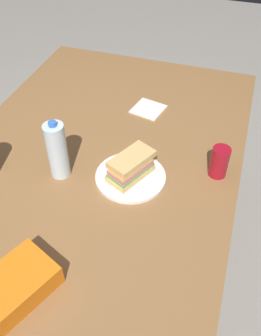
{
  "coord_description": "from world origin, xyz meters",
  "views": [
    {
      "loc": [
        -0.97,
        -0.46,
        1.69
      ],
      "look_at": [
        -0.06,
        -0.16,
        0.77
      ],
      "focal_mm": 39.35,
      "sensor_mm": 36.0,
      "label": 1
    }
  ],
  "objects_px": {
    "water_bottle_tall": "(57,151)",
    "soda_can_red": "(219,162)",
    "chip_bag": "(13,287)",
    "dining_table": "(97,172)",
    "sandwich": "(131,167)",
    "paper_plate": "(131,177)"
  },
  "relations": [
    {
      "from": "water_bottle_tall",
      "to": "soda_can_red",
      "type": "bearing_deg",
      "value": -72.52
    },
    {
      "from": "chip_bag",
      "to": "water_bottle_tall",
      "type": "distance_m",
      "value": 0.49
    },
    {
      "from": "water_bottle_tall",
      "to": "dining_table",
      "type": "bearing_deg",
      "value": -37.13
    },
    {
      "from": "dining_table",
      "to": "chip_bag",
      "type": "height_order",
      "value": "chip_bag"
    },
    {
      "from": "dining_table",
      "to": "chip_bag",
      "type": "distance_m",
      "value": 0.6
    },
    {
      "from": "sandwich",
      "to": "soda_can_red",
      "type": "bearing_deg",
      "value": -69.09
    },
    {
      "from": "sandwich",
      "to": "water_bottle_tall",
      "type": "height_order",
      "value": "water_bottle_tall"
    },
    {
      "from": "dining_table",
      "to": "paper_plate",
      "type": "height_order",
      "value": "paper_plate"
    },
    {
      "from": "paper_plate",
      "to": "sandwich",
      "type": "height_order",
      "value": "sandwich"
    },
    {
      "from": "soda_can_red",
      "to": "water_bottle_tall",
      "type": "xyz_separation_m",
      "value": [
        -0.17,
        0.55,
        0.05
      ]
    },
    {
      "from": "dining_table",
      "to": "paper_plate",
      "type": "xyz_separation_m",
      "value": [
        -0.06,
        -0.16,
        0.08
      ]
    },
    {
      "from": "chip_bag",
      "to": "soda_can_red",
      "type": "bearing_deg",
      "value": -12.37
    },
    {
      "from": "sandwich",
      "to": "water_bottle_tall",
      "type": "relative_size",
      "value": 0.87
    },
    {
      "from": "paper_plate",
      "to": "soda_can_red",
      "type": "distance_m",
      "value": 0.33
    },
    {
      "from": "dining_table",
      "to": "water_bottle_tall",
      "type": "relative_size",
      "value": 7.08
    },
    {
      "from": "sandwich",
      "to": "soda_can_red",
      "type": "xyz_separation_m",
      "value": [
        0.11,
        -0.3,
        0.01
      ]
    },
    {
      "from": "paper_plate",
      "to": "soda_can_red",
      "type": "relative_size",
      "value": 2.12
    },
    {
      "from": "paper_plate",
      "to": "sandwich",
      "type": "xyz_separation_m",
      "value": [
        0.0,
        0.0,
        0.05
      ]
    },
    {
      "from": "sandwich",
      "to": "paper_plate",
      "type": "bearing_deg",
      "value": -178.95
    },
    {
      "from": "dining_table",
      "to": "water_bottle_tall",
      "type": "height_order",
      "value": "water_bottle_tall"
    },
    {
      "from": "soda_can_red",
      "to": "paper_plate",
      "type": "bearing_deg",
      "value": 111.62
    },
    {
      "from": "dining_table",
      "to": "soda_can_red",
      "type": "height_order",
      "value": "soda_can_red"
    }
  ]
}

